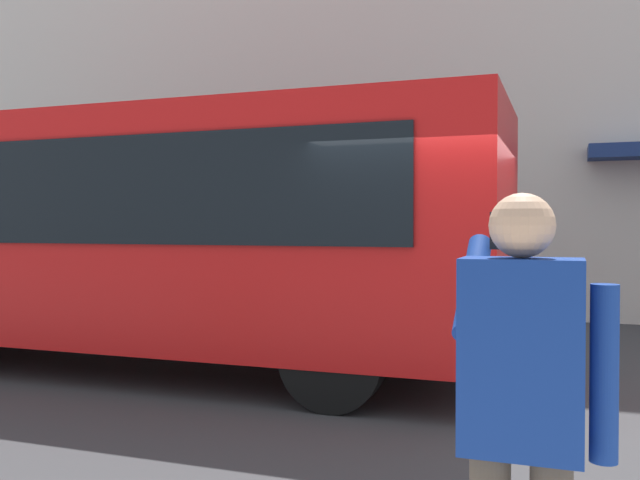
# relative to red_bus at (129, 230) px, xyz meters

# --- Properties ---
(ground_plane) EXTENTS (60.00, 60.00, 0.00)m
(ground_plane) POSITION_rel_red_bus_xyz_m (-4.11, 0.39, -1.68)
(ground_plane) COLOR #38383A
(building_facade_far) EXTENTS (28.00, 1.55, 12.00)m
(building_facade_far) POSITION_rel_red_bus_xyz_m (-4.12, -6.41, 4.30)
(building_facade_far) COLOR beige
(building_facade_far) RESTS_ON ground_plane
(red_bus) EXTENTS (9.05, 2.54, 3.08)m
(red_bus) POSITION_rel_red_bus_xyz_m (0.00, 0.00, 0.00)
(red_bus) COLOR red
(red_bus) RESTS_ON ground_plane
(pedestrian_photographer) EXTENTS (0.53, 0.52, 1.70)m
(pedestrian_photographer) POSITION_rel_red_bus_xyz_m (-4.93, 4.69, -0.54)
(pedestrian_photographer) COLOR #4C4238
(pedestrian_photographer) RESTS_ON sidewalk_curb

